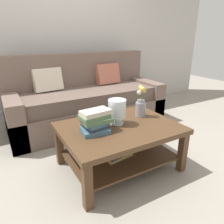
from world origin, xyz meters
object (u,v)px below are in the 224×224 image
coffee_table (119,138)px  flower_pitcher (141,105)px  book_stack_main (95,121)px  couch (86,101)px  glass_hurricane_vase (117,109)px

coffee_table → flower_pitcher: flower_pitcher is taller
coffee_table → book_stack_main: book_stack_main is taller
couch → coffee_table: bearing=-98.2°
couch → book_stack_main: 1.36m
couch → coffee_table: (-0.18, -1.27, -0.03)m
couch → glass_hurricane_vase: bearing=-98.2°
glass_hurricane_vase → flower_pitcher: flower_pitcher is taller
coffee_table → glass_hurricane_vase: bearing=81.7°
coffee_table → glass_hurricane_vase: glass_hurricane_vase is taller
book_stack_main → flower_pitcher: (0.60, 0.11, 0.03)m
book_stack_main → couch: bearing=70.8°
book_stack_main → flower_pitcher: size_ratio=0.85×
glass_hurricane_vase → flower_pitcher: size_ratio=0.74×
book_stack_main → flower_pitcher: 0.62m
couch → book_stack_main: size_ratio=7.75×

